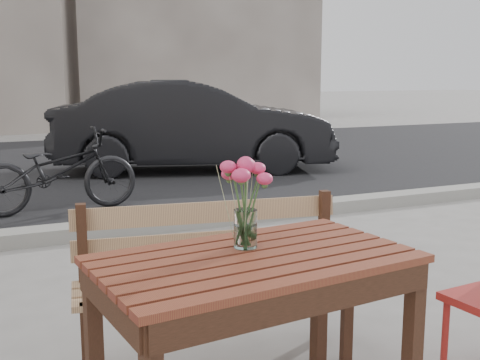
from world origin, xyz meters
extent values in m
cube|color=black|center=(0.00, 7.00, 0.00)|extent=(30.00, 8.00, 0.00)
cube|color=gray|center=(0.00, 3.00, 0.06)|extent=(30.00, 0.25, 0.12)
cube|color=slate|center=(5.00, 15.00, 3.00)|extent=(7.00, 3.00, 6.00)
cube|color=maroon|center=(-0.14, -0.06, 0.68)|extent=(1.20, 0.78, 0.03)
cube|color=black|center=(0.40, -0.29, 0.33)|extent=(0.06, 0.06, 0.67)
cube|color=black|center=(-0.69, 0.17, 0.33)|extent=(0.06, 0.06, 0.67)
cube|color=black|center=(0.34, 0.28, 0.33)|extent=(0.06, 0.06, 0.67)
cube|color=#90664A|center=(-0.07, 0.48, 0.41)|extent=(1.32, 0.54, 0.03)
cube|color=#90664A|center=(-0.04, 0.67, 0.62)|extent=(1.27, 0.23, 0.35)
cube|color=black|center=(-0.67, 0.43, 0.21)|extent=(0.05, 0.05, 0.42)
cube|color=black|center=(0.48, 0.25, 0.21)|extent=(0.05, 0.05, 0.42)
cube|color=black|center=(-0.63, 0.72, 0.39)|extent=(0.05, 0.05, 0.78)
cube|color=black|center=(0.53, 0.54, 0.39)|extent=(0.05, 0.05, 0.78)
cylinder|color=maroon|center=(0.82, -0.02, 0.18)|extent=(0.03, 0.03, 0.36)
cylinder|color=white|center=(-0.13, 0.04, 0.77)|extent=(0.09, 0.09, 0.15)
cylinder|color=#3A6431|center=(-0.13, 0.04, 0.84)|extent=(0.05, 0.05, 0.29)
imported|color=black|center=(1.82, 6.04, 0.63)|extent=(4.07, 2.40, 1.27)
imported|color=black|center=(-0.30, 4.11, 0.41)|extent=(1.60, 0.65, 0.82)
camera|label=1|loc=(-1.04, -1.94, 1.34)|focal=45.00mm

